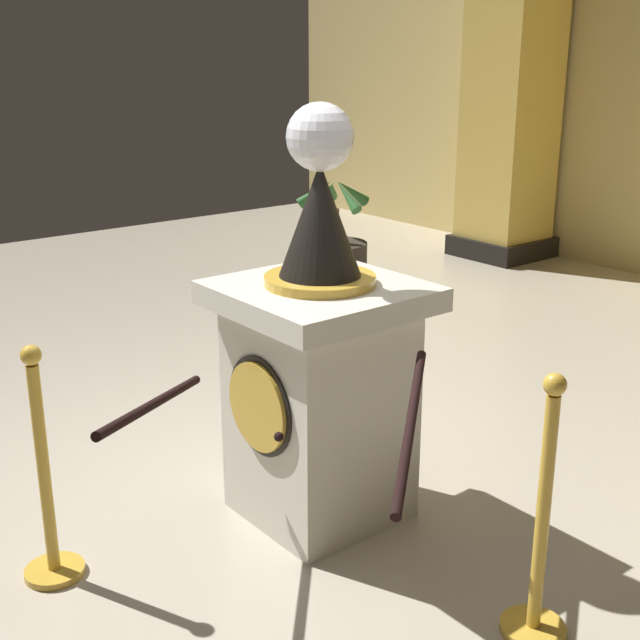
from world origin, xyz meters
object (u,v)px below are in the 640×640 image
(pedestal_clock, at_px, (319,368))
(stanchion_near, at_px, (47,500))
(stanchion_far, at_px, (540,548))
(potted_palm_left, at_px, (334,256))

(pedestal_clock, bearing_deg, stanchion_near, -103.63)
(pedestal_clock, bearing_deg, stanchion_far, 3.76)
(stanchion_near, distance_m, stanchion_far, 1.89)
(stanchion_far, distance_m, potted_palm_left, 4.75)
(pedestal_clock, distance_m, potted_palm_left, 3.87)
(pedestal_clock, height_order, potted_palm_left, pedestal_clock)
(stanchion_far, relative_size, potted_palm_left, 1.02)
(stanchion_near, height_order, potted_palm_left, potted_palm_left)
(potted_palm_left, bearing_deg, stanchion_far, -30.75)
(stanchion_near, bearing_deg, stanchion_far, 40.52)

